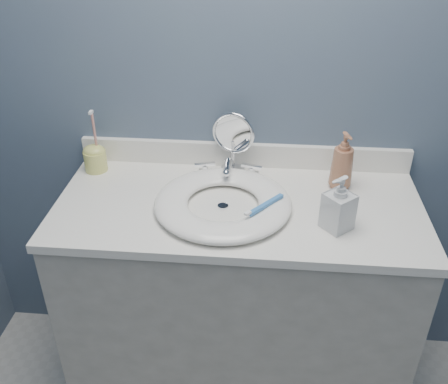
# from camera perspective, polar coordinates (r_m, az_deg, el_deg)

# --- Properties ---
(back_wall) EXTENTS (2.20, 0.02, 2.40)m
(back_wall) POSITION_cam_1_polar(r_m,az_deg,el_deg) (1.77, 2.45, 12.39)
(back_wall) COLOR #4A5970
(back_wall) RESTS_ON ground
(vanity_cabinet) EXTENTS (1.20, 0.55, 0.85)m
(vanity_cabinet) POSITION_cam_1_polar(r_m,az_deg,el_deg) (1.95, 1.48, -12.58)
(vanity_cabinet) COLOR #B6B1A7
(vanity_cabinet) RESTS_ON ground
(countertop) EXTENTS (1.22, 0.57, 0.03)m
(countertop) POSITION_cam_1_polar(r_m,az_deg,el_deg) (1.67, 1.69, -1.72)
(countertop) COLOR white
(countertop) RESTS_ON vanity_cabinet
(backsplash) EXTENTS (1.22, 0.02, 0.09)m
(backsplash) POSITION_cam_1_polar(r_m,az_deg,el_deg) (1.86, 2.23, 4.28)
(backsplash) COLOR white
(backsplash) RESTS_ON countertop
(basin) EXTENTS (0.45, 0.45, 0.04)m
(basin) POSITION_cam_1_polar(r_m,az_deg,el_deg) (1.63, -0.12, -1.22)
(basin) COLOR white
(basin) RESTS_ON countertop
(drain) EXTENTS (0.04, 0.04, 0.01)m
(drain) POSITION_cam_1_polar(r_m,az_deg,el_deg) (1.64, -0.12, -1.66)
(drain) COLOR silver
(drain) RESTS_ON countertop
(faucet) EXTENTS (0.25, 0.13, 0.07)m
(faucet) POSITION_cam_1_polar(r_m,az_deg,el_deg) (1.79, 0.45, 2.44)
(faucet) COLOR silver
(faucet) RESTS_ON countertop
(makeup_mirror) EXTENTS (0.15, 0.09, 0.23)m
(makeup_mirror) POSITION_cam_1_polar(r_m,az_deg,el_deg) (1.79, 1.05, 6.00)
(makeup_mirror) COLOR silver
(makeup_mirror) RESTS_ON countertop
(soap_bottle_amber) EXTENTS (0.10, 0.10, 0.21)m
(soap_bottle_amber) POSITION_cam_1_polar(r_m,az_deg,el_deg) (1.74, 13.40, 3.47)
(soap_bottle_amber) COLOR #986145
(soap_bottle_amber) RESTS_ON countertop
(soap_bottle_clear) EXTENTS (0.11, 0.11, 0.18)m
(soap_bottle_clear) POSITION_cam_1_polar(r_m,az_deg,el_deg) (1.54, 13.03, -1.25)
(soap_bottle_clear) COLOR silver
(soap_bottle_clear) RESTS_ON countertop
(toothbrush_holder) EXTENTS (0.08, 0.08, 0.24)m
(toothbrush_holder) POSITION_cam_1_polar(r_m,az_deg,el_deg) (1.89, -14.53, 3.90)
(toothbrush_holder) COLOR #D2D369
(toothbrush_holder) RESTS_ON countertop
(toothbrush_lying) EXTENTS (0.12, 0.14, 0.02)m
(toothbrush_lying) POSITION_cam_1_polar(r_m,az_deg,el_deg) (1.57, 4.66, -1.55)
(toothbrush_lying) COLOR #3576BF
(toothbrush_lying) RESTS_ON basin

